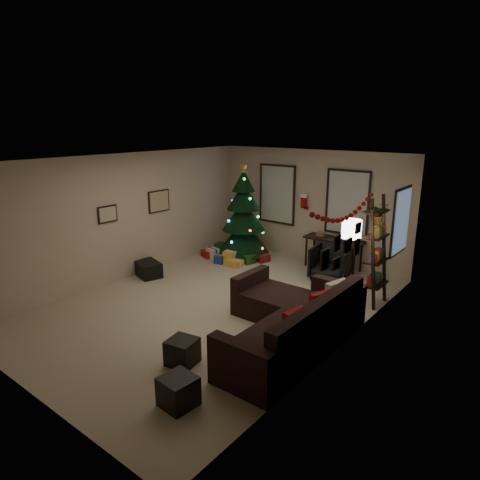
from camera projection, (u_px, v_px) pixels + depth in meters
name	position (u px, v px, depth m)	size (l,w,h in m)	color
floor	(216.00, 305.00, 8.02)	(7.00, 7.00, 0.00)	tan
ceiling	(214.00, 159.00, 7.30)	(7.00, 7.00, 0.00)	white
wall_back	(311.00, 206.00, 10.31)	(5.00, 5.00, 0.00)	#C1AC93
wall_front	(18.00, 295.00, 5.01)	(5.00, 5.00, 0.00)	#C1AC93
wall_left	(128.00, 217.00, 9.15)	(7.00, 7.00, 0.00)	#C1AC93
wall_right	(345.00, 263.00, 6.17)	(7.00, 7.00, 0.00)	#C1AC93
window_back_left	(277.00, 194.00, 10.80)	(1.05, 0.06, 1.50)	#728CB2
window_back_right	(347.00, 203.00, 9.67)	(1.05, 0.06, 1.50)	#728CB2
window_right_wall	(402.00, 221.00, 8.08)	(0.06, 0.90, 1.30)	#728CB2
christmas_tree	(244.00, 219.00, 10.59)	(1.29, 1.29, 2.40)	black
presents	(230.00, 256.00, 10.56)	(1.60, 1.01, 0.30)	#14591E
sofa	(291.00, 323.00, 6.64)	(2.02, 2.92, 0.90)	black
pillow_red_a	(295.00, 323.00, 5.88)	(0.11, 0.40, 0.40)	maroon
pillow_red_b	(321.00, 305.00, 6.46)	(0.11, 0.41, 0.41)	maroon
pillow_cream	(337.00, 295.00, 6.87)	(0.13, 0.45, 0.45)	#BFB19A
ottoman_near	(182.00, 352.00, 6.03)	(0.39, 0.39, 0.37)	black
ottoman_far	(178.00, 391.00, 5.13)	(0.40, 0.40, 0.37)	black
desk	(334.00, 242.00, 9.82)	(1.36, 0.49, 0.73)	black
desk_chair	(331.00, 263.00, 9.24)	(0.72, 0.68, 0.75)	black
bookshelf	(377.00, 254.00, 7.81)	(0.30, 0.60, 2.05)	black
potted_plant	(378.00, 210.00, 7.47)	(0.46, 0.40, 0.51)	#4C4C4C
floor_lamp	(351.00, 235.00, 7.59)	(0.35, 0.35, 1.65)	black
art_map	(159.00, 201.00, 9.74)	(0.04, 0.60, 0.50)	black
art_abstract	(107.00, 214.00, 8.71)	(0.04, 0.45, 0.35)	black
gallery	(342.00, 249.00, 6.07)	(0.03, 1.25, 0.54)	black
garland	(345.00, 211.00, 5.99)	(0.08, 1.90, 0.30)	#A5140C
stocking_left	(304.00, 201.00, 10.30)	(0.20, 0.05, 0.36)	#990F0C
stocking_right	(320.00, 198.00, 10.22)	(0.20, 0.05, 0.36)	#990F0C
storage_bin	(148.00, 269.00, 9.47)	(0.66, 0.44, 0.33)	black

